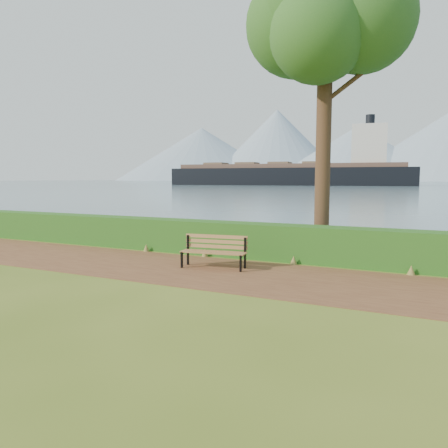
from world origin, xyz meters
The scene contains 8 objects.
ground centered at (0.00, 0.00, 0.00)m, with size 140.00×140.00×0.00m, color #4B621C.
path centered at (0.00, 0.30, 0.01)m, with size 40.00×3.40×0.01m, color #59301E.
hedge centered at (0.00, 2.60, 0.50)m, with size 32.00×0.85×1.00m, color #144614.
water centered at (0.00, 260.00, 0.01)m, with size 700.00×510.00×0.00m, color slate.
mountains centered at (-9.17, 406.05, 27.70)m, with size 585.00×190.00×70.00m.
bench centered at (-0.12, 0.76, 0.49)m, with size 1.74×0.72×0.84m.
tree centered at (1.87, 3.89, 7.06)m, with size 4.92×4.17×9.50m.
cargo_ship centered at (-35.95, 128.73, 3.52)m, with size 78.70×20.90×23.62m.
Camera 1 is at (4.95, -9.11, 2.30)m, focal length 35.00 mm.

